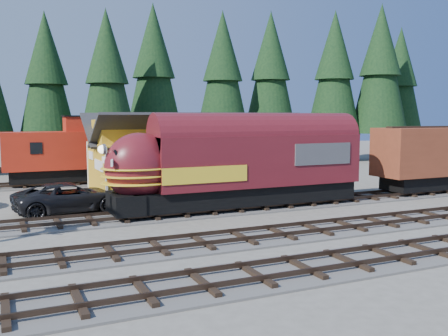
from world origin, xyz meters
name	(u,v)px	position (x,y,z in m)	size (l,w,h in m)	color
ground	(269,225)	(0.00, 0.00, 0.00)	(120.00, 120.00, 0.00)	#6B665B
track_siding	(377,197)	(10.00, 4.00, 0.06)	(68.00, 3.20, 0.33)	#4C4947
track_spur	(21,187)	(-10.00, 18.00, 0.06)	(32.00, 3.20, 0.33)	#4C4947
depot	(189,148)	(0.00, 10.50, 2.96)	(12.80, 7.00, 5.30)	#C6881C
conifer_backdrop	(172,64)	(3.73, 24.80, 9.88)	(79.57, 24.01, 16.36)	black
locomotive	(233,167)	(0.02, 4.00, 2.33)	(14.49, 2.88, 3.94)	black
caboose	(69,153)	(-6.65, 18.00, 2.36)	(9.01, 2.61, 4.68)	black
pickup_truck_a	(70,197)	(-8.04, 7.09, 0.79)	(2.64, 5.72, 1.59)	black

